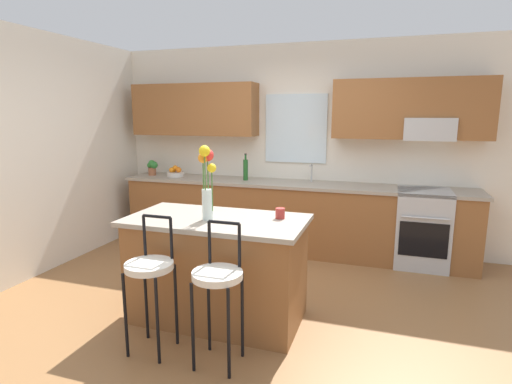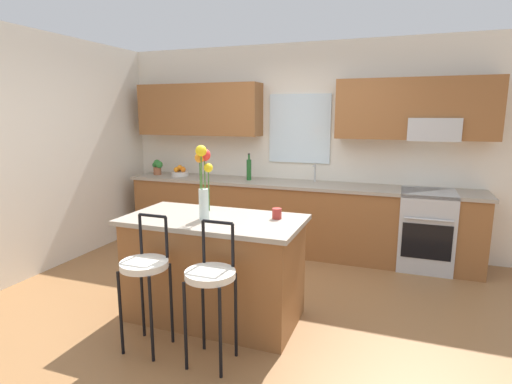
% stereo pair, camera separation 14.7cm
% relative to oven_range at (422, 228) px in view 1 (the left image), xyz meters
% --- Properties ---
extents(ground_plane, '(14.00, 14.00, 0.00)m').
position_rel_oven_range_xyz_m(ground_plane, '(-1.62, -1.68, -0.46)').
color(ground_plane, olive).
extents(wall_left, '(0.12, 4.60, 2.70)m').
position_rel_oven_range_xyz_m(wall_left, '(-4.18, -1.38, 0.89)').
color(wall_left, silver).
rests_on(wall_left, ground).
extents(back_wall_assembly, '(5.60, 0.50, 2.70)m').
position_rel_oven_range_xyz_m(back_wall_assembly, '(-1.59, 0.31, 1.05)').
color(back_wall_assembly, silver).
rests_on(back_wall_assembly, ground).
extents(counter_run, '(4.56, 0.64, 0.92)m').
position_rel_oven_range_xyz_m(counter_run, '(-1.62, 0.02, 0.01)').
color(counter_run, brown).
rests_on(counter_run, ground).
extents(sink_faucet, '(0.02, 0.13, 0.23)m').
position_rel_oven_range_xyz_m(sink_faucet, '(-1.37, 0.17, 0.60)').
color(sink_faucet, '#B7BABC').
rests_on(sink_faucet, counter_run).
extents(oven_range, '(0.60, 0.64, 0.92)m').
position_rel_oven_range_xyz_m(oven_range, '(0.00, 0.00, 0.00)').
color(oven_range, '#B7BABC').
rests_on(oven_range, ground).
extents(kitchen_island, '(1.53, 0.81, 0.92)m').
position_rel_oven_range_xyz_m(kitchen_island, '(-1.80, -1.95, 0.00)').
color(kitchen_island, brown).
rests_on(kitchen_island, ground).
extents(bar_stool_near, '(0.36, 0.36, 1.04)m').
position_rel_oven_range_xyz_m(bar_stool_near, '(-2.08, -2.56, 0.18)').
color(bar_stool_near, black).
rests_on(bar_stool_near, ground).
extents(bar_stool_middle, '(0.36, 0.36, 1.04)m').
position_rel_oven_range_xyz_m(bar_stool_middle, '(-1.53, -2.56, 0.18)').
color(bar_stool_middle, black).
rests_on(bar_stool_middle, ground).
extents(flower_vase, '(0.15, 0.17, 0.63)m').
position_rel_oven_range_xyz_m(flower_vase, '(-1.85, -2.02, 0.82)').
color(flower_vase, silver).
rests_on(flower_vase, kitchen_island).
extents(mug_ceramic, '(0.08, 0.08, 0.09)m').
position_rel_oven_range_xyz_m(mug_ceramic, '(-1.28, -1.79, 0.51)').
color(mug_ceramic, '#A52D28').
rests_on(mug_ceramic, kitchen_island).
extents(fruit_bowl_oranges, '(0.24, 0.24, 0.16)m').
position_rel_oven_range_xyz_m(fruit_bowl_oranges, '(-3.29, 0.03, 0.52)').
color(fruit_bowl_oranges, silver).
rests_on(fruit_bowl_oranges, counter_run).
extents(bottle_olive_oil, '(0.06, 0.06, 0.36)m').
position_rel_oven_range_xyz_m(bottle_olive_oil, '(-2.23, 0.02, 0.61)').
color(bottle_olive_oil, '#1E5923').
rests_on(bottle_olive_oil, counter_run).
extents(potted_plant_small, '(0.17, 0.12, 0.22)m').
position_rel_oven_range_xyz_m(potted_plant_small, '(-3.67, 0.02, 0.58)').
color(potted_plant_small, '#9E5B3D').
rests_on(potted_plant_small, counter_run).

